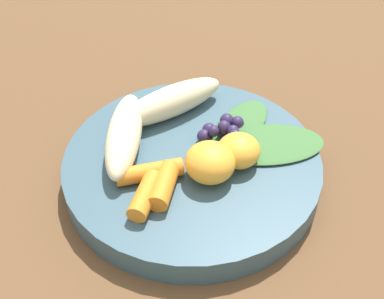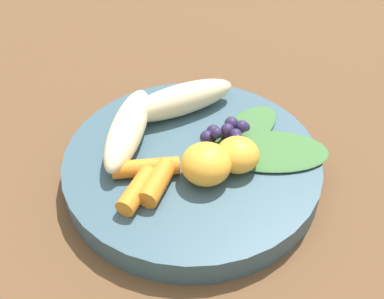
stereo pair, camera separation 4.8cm
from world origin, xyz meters
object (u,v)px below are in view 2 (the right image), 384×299
Objects in this scene: bowl at (192,167)px; banana_peeled_right at (180,100)px; banana_peeled_left at (128,129)px; orange_segment_near at (238,155)px.

bowl is 2.05× the size of banana_peeled_right.
bowl is 2.05× the size of banana_peeled_left.
banana_peeled_right reaches higher than orange_segment_near.
orange_segment_near is (-0.11, -0.03, -0.00)m from banana_peeled_left.
banana_peeled_left and banana_peeled_right have the same top height.
banana_peeled_right is 3.01× the size of orange_segment_near.
banana_peeled_left is at bearing 16.09° from banana_peeled_right.
bowl is at bearing 18.72° from orange_segment_near.
orange_segment_near is (-0.09, 0.04, -0.00)m from banana_peeled_right.
banana_peeled_right reaches higher than bowl.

